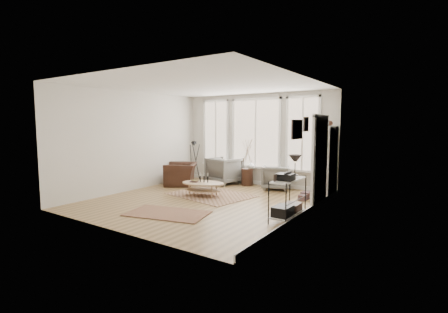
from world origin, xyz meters
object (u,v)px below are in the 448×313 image
Objects in this scene: armchair_right at (276,177)px; bookcase at (327,161)px; accent_chair at (181,174)px; side_table at (247,162)px; armchair_left at (224,170)px; coffee_table at (203,185)px; low_shelf at (288,195)px.

bookcase is at bearing 154.30° from armchair_right.
side_table is at bearing 89.10° from accent_chair.
armchair_right is (1.80, 0.08, -0.07)m from armchair_left.
bookcase is at bearing 32.40° from coffee_table.
armchair_left is at bearing 106.09° from coffee_table.
low_shelf is 4.64m from accent_chair.
accent_chair is (-1.82, -1.08, -0.39)m from side_table.
armchair_left is at bearing 101.30° from accent_chair.
side_table is at bearing 132.74° from low_shelf.
armchair_right is at bearing 119.31° from low_shelf.
accent_chair is (-1.58, 0.91, 0.06)m from coffee_table.
side_table reaches higher than armchair_right.
armchair_left is at bearing 178.60° from bookcase.
coffee_table is 2.06m from side_table.
bookcase reaches higher than coffee_table.
armchair_right reaches higher than coffee_table.
armchair_left is 0.62× the size of side_table.
coffee_table is at bearing 28.42° from accent_chair.
bookcase is 2.16× the size of armchair_left.
bookcase reaches higher than armchair_right.
coffee_table is (-2.82, -1.79, -0.67)m from bookcase.
coffee_table is 0.86× the size of side_table.
coffee_table is (-2.76, 0.73, -0.22)m from low_shelf.
bookcase is 2.59× the size of armchair_right.
bookcase is 1.58× the size of low_shelf.
low_shelf is 2.87m from coffee_table.
side_table is (-1.01, 0.04, 0.38)m from armchair_right.
low_shelf is 3.71m from side_table.
armchair_right is at bearing -165.68° from armchair_left.
side_table reaches higher than armchair_left.
armchair_left is (-0.54, 1.87, 0.14)m from coffee_table.
low_shelf is at bearing -91.28° from bookcase.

